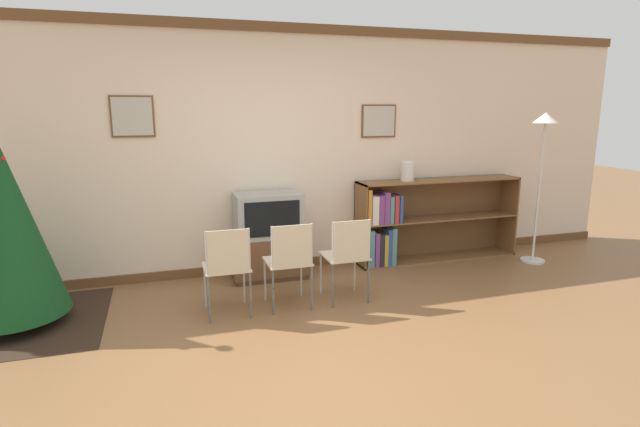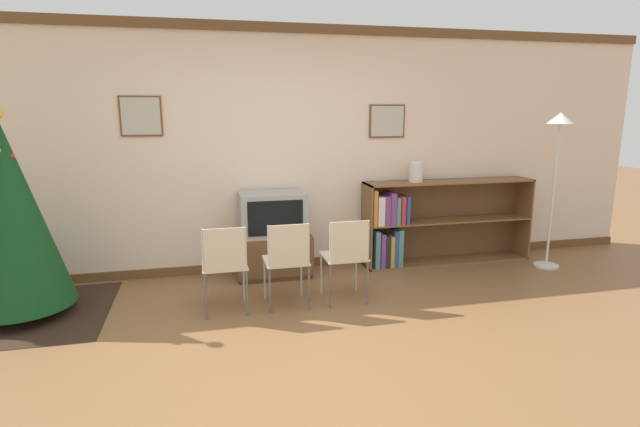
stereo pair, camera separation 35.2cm
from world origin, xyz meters
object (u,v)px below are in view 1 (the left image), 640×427
vase (408,171)px  folding_chair_center (290,260)px  bookshelf (411,222)px  standing_lamp (543,149)px  folding_chair_right (348,254)px  television (268,215)px  tv_console (269,256)px  christmas_tree (1,221)px  folding_chair_left (227,266)px

vase → folding_chair_center: bearing=-149.5°
bookshelf → standing_lamp: standing_lamp is taller
folding_chair_right → standing_lamp: standing_lamp is taller
television → vase: vase is taller
standing_lamp → tv_console: bearing=172.4°
tv_console → television: 0.47m
christmas_tree → vase: (4.02, 0.61, 0.19)m
vase → television: bearing=-177.6°
folding_chair_right → vase: 1.62m
television → folding_chair_right: 1.10m
television → vase: 1.73m
christmas_tree → folding_chair_left: size_ratio=2.23×
bookshelf → folding_chair_right: bearing=-140.4°
christmas_tree → folding_chair_center: size_ratio=2.23×
folding_chair_left → folding_chair_center: (0.56, 0.00, 0.00)m
standing_lamp → bookshelf: bearing=161.0°
bookshelf → vase: (-0.07, 0.01, 0.62)m
television → folding_chair_right: bearing=-58.6°
folding_chair_center → tv_console: bearing=90.0°
folding_chair_right → bookshelf: 1.54m
folding_chair_left → folding_chair_center: 0.56m
christmas_tree → folding_chair_right: bearing=-7.4°
folding_chair_center → folding_chair_left: bearing=180.0°
television → bookshelf: 1.77m
folding_chair_left → standing_lamp: standing_lamp is taller
bookshelf → vase: vase is taller
christmas_tree → standing_lamp: (5.49, 0.13, 0.45)m
christmas_tree → television: size_ratio=2.59×
folding_chair_left → vase: (2.24, 0.99, 0.63)m
christmas_tree → standing_lamp: 5.51m
bookshelf → folding_chair_center: bearing=-150.7°
folding_chair_right → bookshelf: size_ratio=0.40×
standing_lamp → vase: bearing=161.7°
folding_chair_left → folding_chair_right: size_ratio=1.00×
television → folding_chair_center: bearing=-90.0°
christmas_tree → television: (2.34, 0.54, -0.21)m
folding_chair_right → bookshelf: bearing=39.6°
folding_chair_center → television: bearing=90.0°
folding_chair_right → vase: (1.12, 0.99, 0.63)m
folding_chair_right → bookshelf: bookshelf is taller
bookshelf → vase: size_ratio=8.74×
bookshelf → vase: bearing=176.1°
bookshelf → standing_lamp: 1.72m
vase → standing_lamp: bearing=-18.3°
television → christmas_tree: bearing=-166.9°
folding_chair_right → standing_lamp: 2.78m
tv_console → folding_chair_center: (0.00, -0.92, 0.24)m
folding_chair_right → vase: vase is taller
television → bookshelf: bookshelf is taller
folding_chair_right → television: bearing=121.4°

